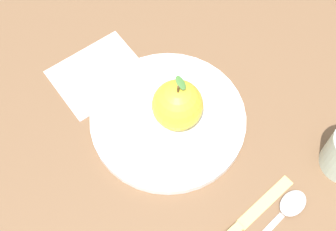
% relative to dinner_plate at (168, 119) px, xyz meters
% --- Properties ---
extents(ground_plane, '(2.40, 2.40, 0.00)m').
position_rel_dinner_plate_xyz_m(ground_plane, '(-0.04, -0.03, -0.01)').
color(ground_plane, brown).
extents(dinner_plate, '(0.26, 0.26, 0.01)m').
position_rel_dinner_plate_xyz_m(dinner_plate, '(0.00, 0.00, 0.00)').
color(dinner_plate, white).
rests_on(dinner_plate, ground_plane).
extents(apple, '(0.08, 0.08, 0.10)m').
position_rel_dinner_plate_xyz_m(apple, '(0.00, -0.01, 0.05)').
color(apple, gold).
rests_on(apple, dinner_plate).
extents(knife, '(0.18, 0.10, 0.01)m').
position_rel_dinner_plate_xyz_m(knife, '(-0.13, -0.17, -0.00)').
color(knife, '#D8B766').
rests_on(knife, ground_plane).
extents(spoon, '(0.16, 0.08, 0.01)m').
position_rel_dinner_plate_xyz_m(spoon, '(-0.08, -0.22, -0.00)').
color(spoon, silver).
rests_on(spoon, ground_plane).
extents(linen_napkin, '(0.19, 0.19, 0.00)m').
position_rel_dinner_plate_xyz_m(linen_napkin, '(0.04, 0.15, -0.01)').
color(linen_napkin, beige).
rests_on(linen_napkin, ground_plane).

